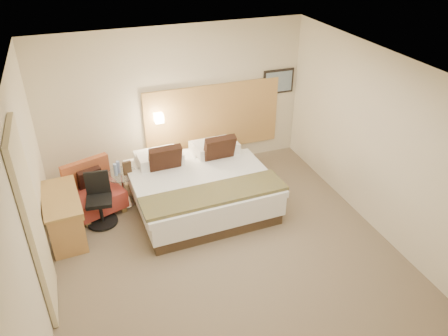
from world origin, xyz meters
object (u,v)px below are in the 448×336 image
object	(u,v)px
bed	(199,186)
side_table	(123,187)
lounge_chair	(94,192)
desk	(63,205)
desk_chair	(100,203)

from	to	relation	value
bed	side_table	distance (m)	1.27
lounge_chair	bed	bearing A→B (deg)	-14.17
bed	desk	size ratio (longest dim) A/B	1.93
desk	bed	bearing A→B (deg)	3.22
side_table	desk	distance (m)	1.11
side_table	desk_chair	distance (m)	0.57
side_table	desk	xyz separation A→B (m)	(-0.94, -0.55, 0.23)
lounge_chair	side_table	size ratio (longest dim) A/B	1.59
bed	desk	xyz separation A→B (m)	(-2.13, -0.12, 0.21)
lounge_chair	side_table	bearing A→B (deg)	0.58
bed	desk_chair	xyz separation A→B (m)	(-1.62, 0.04, 0.00)
bed	desk	world-z (taller)	bed
bed	lounge_chair	distance (m)	1.72
desk	desk_chair	xyz separation A→B (m)	(0.52, 0.16, -0.21)
desk	desk_chair	world-z (taller)	desk_chair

